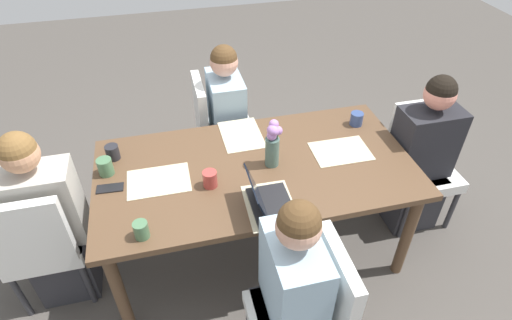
% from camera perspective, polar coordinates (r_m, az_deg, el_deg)
% --- Properties ---
extents(ground_plane, '(10.00, 10.00, 0.00)m').
position_cam_1_polar(ground_plane, '(3.07, 0.00, -11.70)').
color(ground_plane, '#4C4742').
extents(dining_table, '(1.92, 1.00, 0.75)m').
position_cam_1_polar(dining_table, '(2.59, 0.00, -2.20)').
color(dining_table, brown).
rests_on(dining_table, ground_plane).
extents(chair_far_left_near, '(0.44, 0.44, 0.90)m').
position_cam_1_polar(chair_far_left_near, '(3.34, -5.37, 4.58)').
color(chair_far_left_near, silver).
rests_on(chair_far_left_near, ground_plane).
extents(person_far_left_near, '(0.36, 0.40, 1.19)m').
position_cam_1_polar(person_far_left_near, '(3.28, -3.93, 4.59)').
color(person_far_left_near, '#2D2D33').
rests_on(person_far_left_near, ground_plane).
extents(chair_near_left_mid, '(0.44, 0.44, 0.90)m').
position_cam_1_polar(chair_near_left_mid, '(2.21, 7.29, -19.70)').
color(chair_near_left_mid, silver).
rests_on(chair_near_left_mid, ground_plane).
extents(person_near_left_mid, '(0.36, 0.40, 1.19)m').
position_cam_1_polar(person_near_left_mid, '(2.20, 4.88, -18.52)').
color(person_near_left_mid, '#2D2D33').
rests_on(person_near_left_mid, ground_plane).
extents(chair_head_right_left_far, '(0.44, 0.44, 0.90)m').
position_cam_1_polar(chair_head_right_left_far, '(3.23, 21.39, 0.32)').
color(chair_head_right_left_far, silver).
rests_on(chair_head_right_left_far, ground_plane).
extents(person_head_right_left_far, '(0.40, 0.36, 1.19)m').
position_cam_1_polar(person_head_right_left_far, '(3.14, 21.27, -0.29)').
color(person_head_right_left_far, '#2D2D33').
rests_on(person_head_right_left_far, ground_plane).
extents(chair_head_left_right_near, '(0.44, 0.44, 0.90)m').
position_cam_1_polar(chair_head_left_right_near, '(2.75, -27.25, -9.82)').
color(chair_head_left_right_near, silver).
rests_on(chair_head_left_right_near, ground_plane).
extents(person_head_left_right_near, '(0.40, 0.36, 1.19)m').
position_cam_1_polar(person_head_left_right_near, '(2.76, -26.02, -8.17)').
color(person_head_left_right_near, '#2D2D33').
rests_on(person_head_left_right_near, ground_plane).
extents(flower_vase, '(0.10, 0.10, 0.30)m').
position_cam_1_polar(flower_vase, '(2.45, 2.30, 2.43)').
color(flower_vase, '#4C6B60').
rests_on(flower_vase, dining_table).
extents(placemat_far_left_near, '(0.26, 0.36, 0.00)m').
position_cam_1_polar(placemat_far_left_near, '(2.79, -2.00, 3.46)').
color(placemat_far_left_near, beige).
rests_on(placemat_far_left_near, dining_table).
extents(placemat_near_left_mid, '(0.27, 0.37, 0.00)m').
position_cam_1_polar(placemat_near_left_mid, '(2.29, 1.92, -6.17)').
color(placemat_near_left_mid, beige).
rests_on(placemat_near_left_mid, dining_table).
extents(placemat_head_right_left_far, '(0.36, 0.27, 0.00)m').
position_cam_1_polar(placemat_head_right_left_far, '(2.70, 11.48, 1.19)').
color(placemat_head_right_left_far, beige).
rests_on(placemat_head_right_left_far, dining_table).
extents(placemat_head_left_right_near, '(0.36, 0.26, 0.00)m').
position_cam_1_polar(placemat_head_left_right_near, '(2.50, -13.12, -2.79)').
color(placemat_head_left_right_near, beige).
rests_on(placemat_head_left_right_near, dining_table).
extents(laptop_near_left_mid, '(0.22, 0.32, 0.20)m').
position_cam_1_polar(laptop_near_left_mid, '(2.25, 1.49, -5.82)').
color(laptop_near_left_mid, black).
rests_on(laptop_near_left_mid, dining_table).
extents(coffee_mug_near_left, '(0.08, 0.08, 0.09)m').
position_cam_1_polar(coffee_mug_near_left, '(2.18, -15.38, -9.18)').
color(coffee_mug_near_left, '#47704C').
rests_on(coffee_mug_near_left, dining_table).
extents(coffee_mug_near_right, '(0.08, 0.08, 0.09)m').
position_cam_1_polar(coffee_mug_near_right, '(2.71, -18.96, 1.00)').
color(coffee_mug_near_right, '#232328').
rests_on(coffee_mug_near_right, dining_table).
extents(coffee_mug_centre_left, '(0.09, 0.09, 0.10)m').
position_cam_1_polar(coffee_mug_centre_left, '(2.61, -19.85, -0.87)').
color(coffee_mug_centre_left, '#47704C').
rests_on(coffee_mug_centre_left, dining_table).
extents(coffee_mug_centre_right, '(0.08, 0.08, 0.10)m').
position_cam_1_polar(coffee_mug_centre_right, '(2.39, -6.29, -2.58)').
color(coffee_mug_centre_right, '#AD3D38').
rests_on(coffee_mug_centre_right, dining_table).
extents(coffee_mug_far_left, '(0.09, 0.09, 0.09)m').
position_cam_1_polar(coffee_mug_far_left, '(2.95, 13.55, 5.48)').
color(coffee_mug_far_left, '#33477A').
rests_on(coffee_mug_far_left, dining_table).
extents(phone_black, '(0.15, 0.08, 0.01)m').
position_cam_1_polar(phone_black, '(2.52, -19.28, -3.65)').
color(phone_black, black).
rests_on(phone_black, dining_table).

